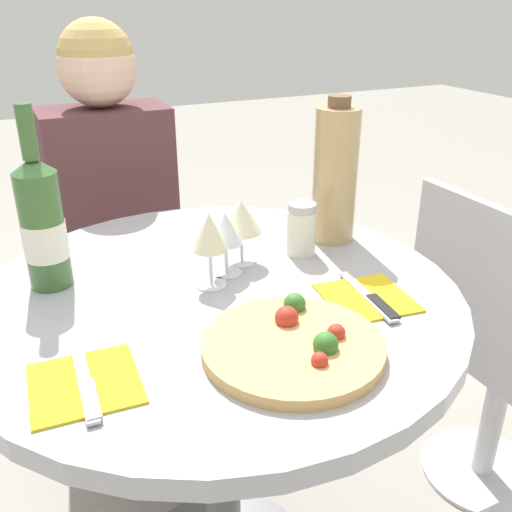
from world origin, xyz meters
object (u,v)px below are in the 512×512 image
wine_bottle (43,224)px  pizza_large (294,344)px  tall_carafe (335,175)px  seated_diner (124,262)px  dining_table (218,357)px  chair_empty_side (492,353)px  chair_behind_diner (118,284)px

wine_bottle → pizza_large: bearing=-51.5°
pizza_large → tall_carafe: tall_carafe is taller
pizza_large → tall_carafe: (0.29, 0.35, 0.14)m
seated_diner → pizza_large: size_ratio=4.33×
dining_table → seated_diner: seated_diner is taller
pizza_large → tall_carafe: 0.48m
seated_diner → chair_empty_side: (0.78, -0.65, -0.13)m
wine_bottle → tall_carafe: size_ratio=1.07×
chair_behind_diner → seated_diner: seated_diner is taller
dining_table → tall_carafe: bearing=20.3°
chair_empty_side → pizza_large: 0.81m
chair_behind_diner → seated_diner: 0.19m
tall_carafe → pizza_large: bearing=-129.1°
chair_behind_diner → tall_carafe: (0.37, -0.64, 0.49)m
dining_table → chair_behind_diner: 0.78m
wine_bottle → tall_carafe: wine_bottle is taller
tall_carafe → dining_table: bearing=-159.7°
chair_empty_side → pizza_large: chair_empty_side is taller
wine_bottle → tall_carafe: (0.60, -0.03, 0.02)m
seated_diner → tall_carafe: (0.37, -0.50, 0.35)m
chair_empty_side → tall_carafe: tall_carafe is taller
dining_table → chair_empty_side: size_ratio=1.06×
pizza_large → tall_carafe: bearing=50.9°
chair_behind_diner → dining_table: bearing=93.5°
seated_diner → chair_empty_side: seated_diner is taller
seated_diner → pizza_large: seated_diner is taller
chair_empty_side → tall_carafe: bearing=-109.6°
seated_diner → chair_behind_diner: bearing=-90.0°
dining_table → pizza_large: (0.04, -0.23, 0.16)m
chair_behind_diner → tall_carafe: tall_carafe is taller
seated_diner → wine_bottle: bearing=64.5°
dining_table → tall_carafe: tall_carafe is taller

